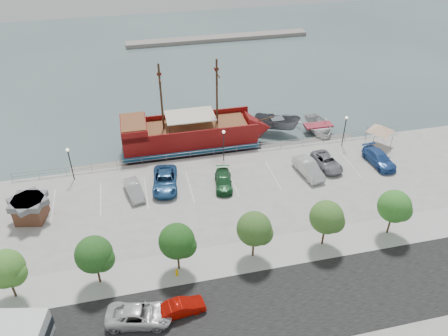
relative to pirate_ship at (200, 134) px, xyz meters
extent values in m
plane|color=#415154|center=(1.99, -11.61, -2.14)|extent=(160.00, 160.00, 0.00)
cube|color=black|center=(1.99, -27.61, -1.13)|extent=(100.00, 8.00, 0.04)
cube|color=#A2A2A1|center=(1.99, -21.61, -1.13)|extent=(100.00, 4.00, 0.05)
cylinder|color=gray|center=(1.99, -3.81, -0.19)|extent=(50.00, 0.06, 0.06)
cylinder|color=gray|center=(1.99, -3.81, -0.59)|extent=(50.00, 0.06, 0.06)
cube|color=gray|center=(11.99, 43.39, -1.74)|extent=(40.00, 3.00, 0.80)
cube|color=maroon|center=(-1.46, 0.01, -0.10)|extent=(17.24, 5.49, 2.80)
cube|color=#16517D|center=(-1.46, 0.01, -1.01)|extent=(17.57, 5.82, 0.65)
cone|color=maroon|center=(8.00, -0.05, -0.10)|extent=(3.48, 5.19, 5.16)
cube|color=maroon|center=(-8.46, 0.06, 2.05)|extent=(3.26, 5.40, 1.51)
cube|color=brown|center=(-8.46, 0.06, 2.86)|extent=(3.04, 4.97, 0.13)
cube|color=brown|center=(-0.93, 0.01, 1.35)|extent=(14.01, 4.83, 0.16)
cube|color=maroon|center=(-1.45, 2.59, 1.67)|extent=(17.21, 0.33, 0.75)
cube|color=maroon|center=(-1.48, -2.57, 1.67)|extent=(17.21, 0.33, 0.75)
cylinder|color=#382111|center=(2.30, -0.02, 5.71)|extent=(0.26, 0.26, 8.82)
cylinder|color=#382111|center=(-4.69, 0.03, 5.71)|extent=(0.26, 0.26, 8.82)
cylinder|color=#382111|center=(2.30, -0.02, 8.40)|extent=(0.17, 3.23, 0.15)
cylinder|color=#382111|center=(-4.69, 0.03, 8.40)|extent=(0.17, 3.23, 0.15)
cube|color=beige|center=(-1.25, 0.01, 2.91)|extent=(6.27, 4.13, 0.13)
cylinder|color=#382111|center=(8.75, -0.06, 1.19)|extent=(2.68, 0.19, 0.64)
imported|color=slate|center=(11.29, 1.74, -0.89)|extent=(6.91, 5.11, 2.52)
imported|color=silver|center=(17.08, 0.50, -1.43)|extent=(5.01, 6.96, 1.43)
cube|color=gray|center=(-13.28, -2.41, -1.94)|extent=(7.08, 2.17, 0.40)
cube|color=slate|center=(11.12, -2.41, -1.95)|extent=(6.94, 2.88, 0.38)
cube|color=slate|center=(17.41, -2.41, -1.95)|extent=(6.77, 2.03, 0.39)
cube|color=brown|center=(-19.84, -11.30, -0.14)|extent=(3.26, 3.26, 2.01)
cube|color=#5F5E63|center=(-19.84, -11.30, 1.10)|extent=(3.69, 3.69, 0.64)
cylinder|color=slate|center=(21.63, -4.59, -0.11)|extent=(0.08, 0.08, 2.08)
cylinder|color=slate|center=(24.05, -4.98, -0.11)|extent=(0.08, 0.08, 2.08)
cylinder|color=slate|center=(21.24, -7.02, -0.11)|extent=(0.08, 0.08, 2.08)
cylinder|color=slate|center=(23.67, -7.40, -0.11)|extent=(0.08, 0.08, 2.08)
pyramid|color=silver|center=(22.65, -6.00, 1.73)|extent=(4.53, 4.53, 0.85)
imported|color=silver|center=(-9.87, -26.49, -0.41)|extent=(5.65, 3.42, 1.47)
imported|color=#A30B03|center=(-6.48, -26.45, -0.50)|extent=(4.03, 1.79, 1.29)
cube|color=silver|center=(-20.18, -26.11, 0.13)|extent=(7.48, 3.87, 2.54)
cube|color=black|center=(-20.18, -26.11, -0.02)|extent=(7.60, 4.00, 0.81)
cylinder|color=#EEBD02|center=(-6.30, -22.41, -0.85)|extent=(0.24, 0.24, 0.59)
sphere|color=#EEBD02|center=(-6.30, -22.41, -0.53)|extent=(0.26, 0.26, 0.26)
cylinder|color=black|center=(-16.01, -5.11, 0.86)|extent=(0.12, 0.12, 4.00)
sphere|color=#FFF2CC|center=(-16.01, -5.11, 2.96)|extent=(0.36, 0.36, 0.36)
cylinder|color=black|center=(1.99, -5.11, 0.86)|extent=(0.12, 0.12, 4.00)
sphere|color=#FFF2CC|center=(1.99, -5.11, 2.96)|extent=(0.36, 0.36, 0.36)
cylinder|color=black|center=(17.99, -5.11, 0.86)|extent=(0.12, 0.12, 4.00)
sphere|color=#FFF2CC|center=(17.99, -5.11, 2.96)|extent=(0.36, 0.36, 0.36)
cylinder|color=#473321|center=(-20.01, -21.61, -0.04)|extent=(0.20, 0.20, 2.20)
sphere|color=#3B6E26|center=(-20.01, -21.61, 2.26)|extent=(3.20, 3.20, 3.20)
sphere|color=#3B6E26|center=(-19.41, -21.91, 1.86)|extent=(2.20, 2.20, 2.20)
cylinder|color=#473321|center=(-13.01, -21.61, -0.04)|extent=(0.20, 0.20, 2.20)
sphere|color=#1F4A19|center=(-13.01, -21.61, 2.26)|extent=(3.20, 3.20, 3.20)
sphere|color=#1F4A19|center=(-12.41, -21.91, 1.86)|extent=(2.20, 2.20, 2.20)
cylinder|color=#473321|center=(-6.01, -21.61, -0.04)|extent=(0.20, 0.20, 2.20)
sphere|color=#1C4816|center=(-6.01, -21.61, 2.26)|extent=(3.20, 3.20, 3.20)
sphere|color=#1C4816|center=(-5.41, -21.91, 1.86)|extent=(2.20, 2.20, 2.20)
cylinder|color=#473321|center=(0.99, -21.61, -0.04)|extent=(0.20, 0.20, 2.20)
sphere|color=#345721|center=(0.99, -21.61, 2.26)|extent=(3.20, 3.20, 3.20)
sphere|color=#345721|center=(1.59, -21.91, 1.86)|extent=(2.20, 2.20, 2.20)
cylinder|color=#473321|center=(7.99, -21.61, -0.04)|extent=(0.20, 0.20, 2.20)
sphere|color=#396225|center=(7.99, -21.61, 2.26)|extent=(3.20, 3.20, 3.20)
sphere|color=#396225|center=(8.59, -21.91, 1.86)|extent=(2.20, 2.20, 2.20)
cylinder|color=#473321|center=(14.99, -21.61, -0.04)|extent=(0.20, 0.20, 2.20)
sphere|color=#2E6D24|center=(14.99, -21.61, 2.26)|extent=(3.20, 3.20, 3.20)
sphere|color=#2E6D24|center=(15.59, -21.91, 1.86)|extent=(2.20, 2.20, 2.20)
imported|color=#B9B9B9|center=(-9.27, -9.65, -0.44)|extent=(2.34, 4.51, 1.41)
imported|color=#245184|center=(-5.73, -8.92, -0.32)|extent=(3.48, 6.22, 1.64)
imported|color=#1C5129|center=(0.78, -10.27, -0.47)|extent=(2.63, 4.92, 1.36)
imported|color=silver|center=(11.13, -10.27, -0.31)|extent=(2.47, 5.27, 1.67)
imported|color=gray|center=(13.92, -9.31, -0.45)|extent=(2.73, 5.16, 1.38)
imported|color=#2A539B|center=(20.43, -10.15, -0.37)|extent=(2.60, 5.49, 1.55)
camera|label=1|loc=(-8.25, -49.45, 28.94)|focal=35.00mm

